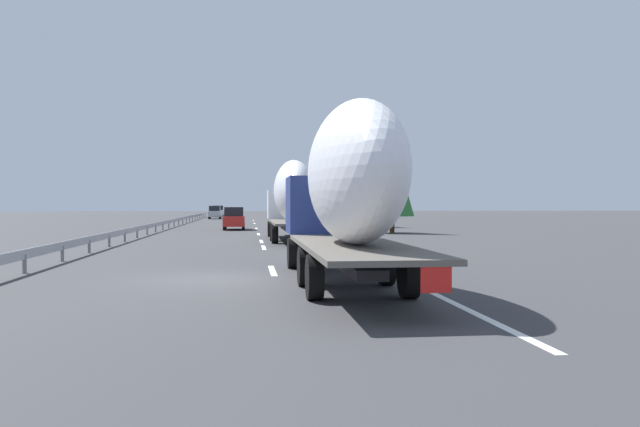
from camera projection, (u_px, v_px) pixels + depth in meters
ground_plane at (236, 227)px, 58.10m from camera, size 260.00×260.00×0.00m
lane_stripe_0 at (272, 271)px, 20.57m from camera, size 3.20×0.20×0.01m
lane_stripe_1 at (264, 248)px, 31.41m from camera, size 3.20×0.20×0.01m
lane_stripe_2 at (261, 241)px, 36.52m from camera, size 3.20×0.20×0.01m
lane_stripe_3 at (259, 234)px, 45.27m from camera, size 3.20×0.20×0.01m
lane_stripe_4 at (256, 228)px, 55.66m from camera, size 3.20×0.20×0.01m
lane_stripe_5 at (254, 223)px, 70.40m from camera, size 3.20×0.20×0.01m
lane_stripe_6 at (253, 220)px, 82.60m from camera, size 3.20×0.20×0.01m
edge_line_right at (292, 225)px, 63.70m from camera, size 110.00×0.20×0.01m
truck_lead at (292, 196)px, 36.90m from camera, size 13.79×2.55×4.67m
truck_trailing at (347, 187)px, 16.51m from camera, size 13.02×2.55×4.69m
car_silver_hatch at (215, 212)px, 91.57m from camera, size 4.52×1.75×1.90m
car_red_compact at (234, 218)px, 53.14m from camera, size 4.60×1.78×1.92m
car_white_van at (218, 211)px, 105.03m from camera, size 4.29×1.89×1.90m
road_sign at (305, 202)px, 62.56m from camera, size 0.10×0.90×3.48m
tree_0 at (392, 178)px, 47.04m from camera, size 3.30×3.30×7.00m
tree_1 at (314, 192)px, 85.56m from camera, size 2.44×2.44×6.05m
tree_2 at (376, 195)px, 58.91m from camera, size 2.83×2.83×4.76m
guardrail_median at (174, 221)px, 60.38m from camera, size 94.00×0.10×0.76m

